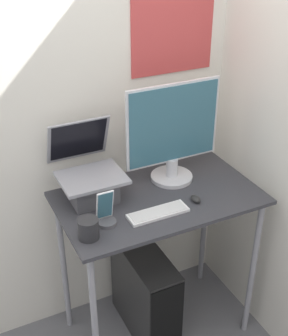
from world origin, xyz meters
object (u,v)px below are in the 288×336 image
monitor (173,136)px  mouse (196,199)px  laptop (90,180)px  keyboard (158,213)px  computer_tower (145,293)px  cell_phone (106,215)px

monitor → mouse: (0.00, -0.24, -0.23)m
laptop → mouse: laptop is taller
laptop → mouse: (0.44, -0.25, -0.08)m
keyboard → mouse: mouse is taller
monitor → computer_tower: 0.91m
mouse → cell_phone: bearing=177.0°
computer_tower → keyboard: bearing=-93.9°
laptop → cell_phone: size_ratio=2.16×
mouse → cell_phone: size_ratio=0.38×
mouse → laptop: bearing=150.0°
monitor → cell_phone: bearing=-154.4°
keyboard → computer_tower: bearing=86.1°
monitor → computer_tower: monitor is taller
keyboard → mouse: (0.21, 0.02, 0.01)m
keyboard → computer_tower: size_ratio=0.54×
cell_phone → computer_tower: size_ratio=0.31×
laptop → cell_phone: laptop is taller
keyboard → mouse: 0.21m
monitor → cell_phone: 0.54m
monitor → keyboard: monitor is taller
keyboard → monitor: bearing=50.4°
laptop → keyboard: (0.23, -0.27, -0.09)m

